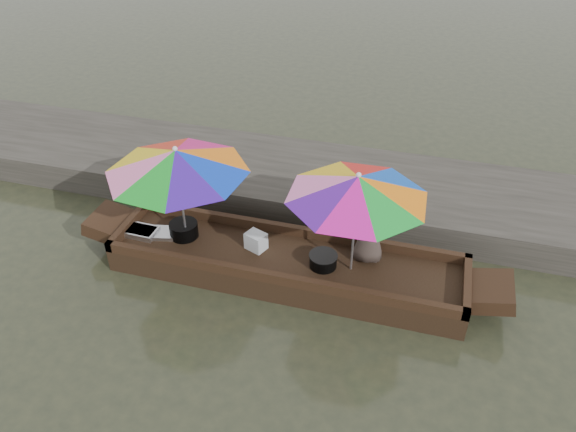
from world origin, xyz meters
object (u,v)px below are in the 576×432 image
(tray_scallop, at_px, (162,233))
(vendor, at_px, (370,227))
(cooking_pot, at_px, (184,230))
(charcoal_grill, at_px, (323,261))
(boat_hull, at_px, (286,266))
(supply_bag, at_px, (256,241))
(tray_crayfish, at_px, (142,232))
(umbrella_stern, at_px, (355,224))
(umbrella_bow, at_px, (181,195))

(tray_scallop, relative_size, vendor, 0.42)
(cooking_pot, xyz_separation_m, charcoal_grill, (2.16, -0.11, -0.02))
(boat_hull, bearing_deg, cooking_pot, 177.57)
(supply_bag, bearing_deg, tray_crayfish, -175.08)
(vendor, xyz_separation_m, umbrella_stern, (-0.18, -0.28, 0.22))
(umbrella_stern, bearing_deg, tray_scallop, -179.95)
(supply_bag, bearing_deg, umbrella_bow, -175.87)
(tray_crayfish, bearing_deg, tray_scallop, 13.66)
(charcoal_grill, distance_m, supply_bag, 1.03)
(cooking_pot, height_order, tray_crayfish, cooking_pot)
(tray_crayfish, height_order, umbrella_bow, umbrella_bow)
(tray_scallop, bearing_deg, supply_bag, 3.10)
(cooking_pot, xyz_separation_m, umbrella_stern, (2.54, -0.07, 0.66))
(boat_hull, relative_size, supply_bag, 18.15)
(charcoal_grill, height_order, supply_bag, supply_bag)
(umbrella_bow, bearing_deg, charcoal_grill, -1.19)
(boat_hull, xyz_separation_m, umbrella_stern, (0.94, 0.00, 0.95))
(tray_scallop, height_order, charcoal_grill, charcoal_grill)
(charcoal_grill, xyz_separation_m, umbrella_stern, (0.39, 0.04, 0.69))
(supply_bag, relative_size, umbrella_bow, 0.14)
(cooking_pot, relative_size, tray_crayfish, 0.90)
(vendor, bearing_deg, boat_hull, 8.46)
(boat_hull, xyz_separation_m, tray_crayfish, (-2.24, -0.08, 0.22))
(supply_bag, bearing_deg, cooking_pot, -179.56)
(charcoal_grill, bearing_deg, tray_scallop, 179.05)
(tray_scallop, distance_m, supply_bag, 1.47)
(cooking_pot, bearing_deg, tray_crayfish, -167.24)
(cooking_pot, xyz_separation_m, umbrella_bow, (0.07, -0.07, 0.66))
(charcoal_grill, bearing_deg, cooking_pot, 177.03)
(cooking_pot, xyz_separation_m, tray_crayfish, (-0.63, -0.14, -0.07))
(boat_hull, bearing_deg, tray_scallop, -179.93)
(tray_crayfish, relative_size, supply_bag, 1.68)
(cooking_pot, height_order, charcoal_grill, cooking_pot)
(cooking_pot, bearing_deg, charcoal_grill, -2.97)
(tray_crayfish, bearing_deg, boat_hull, 1.92)
(cooking_pot, relative_size, supply_bag, 1.52)
(cooking_pot, distance_m, tray_scallop, 0.35)
(tray_scallop, relative_size, umbrella_bow, 0.24)
(umbrella_bow, bearing_deg, tray_scallop, -179.65)
(umbrella_stern, bearing_deg, cooking_pot, 178.46)
(tray_scallop, height_order, supply_bag, supply_bag)
(charcoal_grill, bearing_deg, umbrella_bow, 178.81)
(supply_bag, bearing_deg, vendor, 7.29)
(charcoal_grill, bearing_deg, boat_hull, 175.46)
(charcoal_grill, relative_size, umbrella_stern, 0.20)
(boat_hull, relative_size, cooking_pot, 11.97)
(tray_crayfish, xyz_separation_m, umbrella_stern, (3.18, 0.08, 0.73))
(charcoal_grill, height_order, vendor, vendor)
(cooking_pot, xyz_separation_m, vendor, (2.72, 0.21, 0.44))
(tray_scallop, height_order, umbrella_bow, umbrella_bow)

